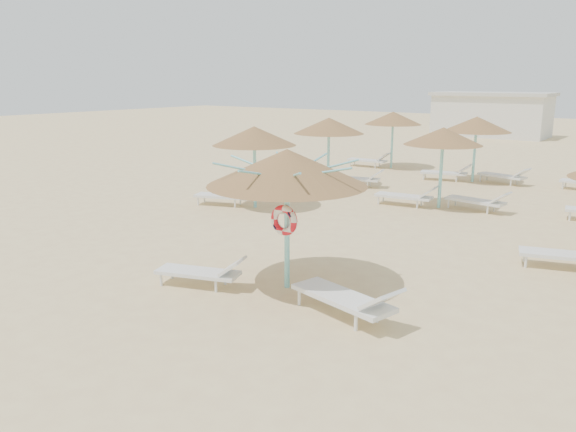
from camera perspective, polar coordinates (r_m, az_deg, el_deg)
The scene contains 6 objects.
ground at distance 11.65m, azimuth -1.91°, elevation -7.31°, with size 120.00×120.00×0.00m, color #E1C789.
main_palapa at distance 11.05m, azimuth -0.10°, elevation 4.91°, with size 3.19×3.19×2.86m.
lounger_main_a at distance 11.74m, azimuth -8.59°, elevation -5.61°, with size 1.96×1.13×0.68m.
lounger_main_b at distance 10.16m, azimuth 6.15°, elevation -8.30°, with size 2.31×1.18×0.81m.
palapa_field at distance 19.99m, azimuth 20.60°, elevation 7.48°, with size 18.19×14.40×2.71m.
service_hut at distance 45.46m, azimuth 19.96°, elevation 9.70°, with size 8.40×4.40×3.25m.
Camera 1 is at (6.69, -8.58, 4.18)m, focal length 35.00 mm.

